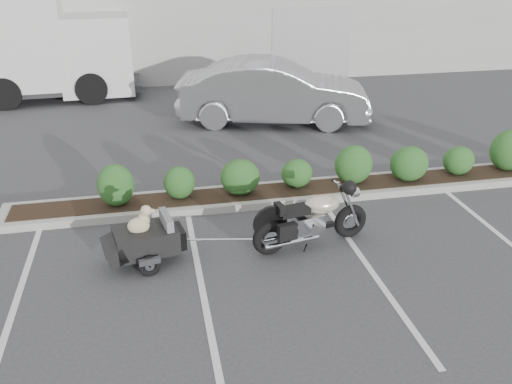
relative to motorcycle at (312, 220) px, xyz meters
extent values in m
plane|color=#38383A|center=(-0.49, -0.22, -0.50)|extent=(90.00, 90.00, 0.00)
cube|color=#9E9E93|center=(0.51, 1.98, -0.42)|extent=(12.00, 1.00, 0.15)
cube|color=#9EA099|center=(-0.49, 16.78, 1.50)|extent=(26.00, 10.00, 4.00)
torus|color=black|center=(-0.75, -0.12, -0.19)|extent=(0.64, 0.27, 0.62)
torus|color=black|center=(0.76, 0.16, -0.19)|extent=(0.64, 0.27, 0.62)
cylinder|color=silver|center=(-0.75, -0.12, -0.19)|extent=(0.28, 0.16, 0.26)
cylinder|color=silver|center=(0.76, 0.16, -0.19)|extent=(0.24, 0.13, 0.22)
cylinder|color=silver|center=(0.71, 0.06, 0.16)|extent=(0.40, 0.12, 0.83)
cylinder|color=silver|center=(0.68, 0.24, 0.16)|extent=(0.40, 0.12, 0.83)
cylinder|color=silver|center=(0.55, 0.12, 0.51)|extent=(0.15, 0.65, 0.03)
cylinder|color=silver|center=(0.80, 0.17, 0.36)|extent=(0.14, 0.19, 0.17)
sphere|color=black|center=(0.56, -0.16, 0.62)|extent=(0.28, 0.28, 0.24)
cube|color=silver|center=(-0.07, 0.01, -0.05)|extent=(0.56, 0.41, 0.32)
cube|color=black|center=(0.02, 0.03, -0.17)|extent=(0.84, 0.25, 0.07)
ellipsoid|color=beige|center=(0.18, 0.06, 0.25)|extent=(0.67, 0.46, 0.31)
cube|color=black|center=(-0.34, -0.04, 0.23)|extent=(0.55, 0.37, 0.11)
cube|color=black|center=(-0.59, -0.09, 0.31)|extent=(0.16, 0.30, 0.15)
cylinder|color=silver|center=(-0.40, -0.22, -0.25)|extent=(0.98, 0.26, 0.08)
cylinder|color=silver|center=(-0.46, 0.11, -0.25)|extent=(0.98, 0.26, 0.08)
cube|color=black|center=(-0.52, -0.34, 0.02)|extent=(0.34, 0.19, 0.28)
cube|color=black|center=(-2.77, 0.02, -0.08)|extent=(1.08, 0.84, 0.39)
cube|color=slate|center=(-2.42, 0.08, 0.17)|extent=(0.22, 0.59, 0.28)
cube|color=slate|center=(-2.73, 0.03, 0.02)|extent=(0.75, 0.69, 0.04)
cube|color=black|center=(-3.27, -0.08, -0.14)|extent=(0.47, 0.72, 0.34)
cube|color=black|center=(-2.26, 0.11, -0.12)|extent=(0.27, 0.49, 0.32)
torus|color=black|center=(-2.74, -0.38, -0.33)|extent=(0.38, 0.17, 0.36)
torus|color=black|center=(-2.89, 0.39, -0.33)|extent=(0.38, 0.17, 0.36)
cube|color=silver|center=(-2.74, -0.42, -0.22)|extent=(0.34, 0.14, 0.09)
cube|color=silver|center=(-2.90, 0.44, -0.22)|extent=(0.34, 0.14, 0.09)
cylinder|color=black|center=(-2.82, 0.01, -0.33)|extent=(0.19, 0.83, 0.04)
cylinder|color=silver|center=(-2.04, 0.16, -0.19)|extent=(0.56, 0.14, 0.03)
ellipsoid|color=#C9B487|center=(-2.86, 0.02, 0.19)|extent=(0.39, 0.30, 0.28)
ellipsoid|color=#C9B487|center=(-2.78, 0.03, 0.26)|extent=(0.23, 0.22, 0.26)
sphere|color=#C9B487|center=(-2.73, 0.04, 0.43)|extent=(0.21, 0.21, 0.18)
ellipsoid|color=#C9B487|center=(-2.64, 0.06, 0.41)|extent=(0.14, 0.10, 0.07)
sphere|color=black|center=(-2.59, 0.07, 0.41)|extent=(0.04, 0.04, 0.03)
ellipsoid|color=#C9B487|center=(-2.75, -0.01, 0.45)|extent=(0.05, 0.04, 0.10)
ellipsoid|color=#C9B487|center=(-2.77, 0.09, 0.45)|extent=(0.05, 0.04, 0.10)
cylinder|color=#C9B487|center=(-2.74, -0.02, 0.09)|extent=(0.05, 0.05, 0.11)
cylinder|color=#C9B487|center=(-2.76, 0.09, 0.09)|extent=(0.05, 0.05, 0.11)
imported|color=#B4B3BB|center=(0.95, 6.91, 0.39)|extent=(5.65, 3.13, 1.76)
cube|color=navy|center=(0.23, 7.72, 0.10)|extent=(2.13, 1.80, 1.20)
cube|color=#2D2D30|center=(0.23, 7.72, 0.72)|extent=(2.26, 1.93, 0.06)
cube|color=silver|center=(-4.10, 11.12, 0.90)|extent=(2.32, 2.65, 2.45)
cube|color=black|center=(-4.10, 11.12, 0.56)|extent=(0.17, 2.12, 1.12)
cube|color=#2D2D30|center=(-6.67, 11.02, -0.11)|extent=(7.89, 2.74, 0.22)
cylinder|color=black|center=(-4.28, 9.88, 0.01)|extent=(1.01, 0.35, 1.00)
cylinder|color=black|center=(-4.37, 12.33, 0.01)|extent=(1.01, 0.35, 1.00)
cylinder|color=black|center=(-6.84, 9.79, 0.01)|extent=(1.01, 0.35, 1.00)
cylinder|color=black|center=(-6.93, 12.24, 0.01)|extent=(1.01, 0.35, 1.00)
camera|label=1|loc=(-2.54, -7.73, 4.31)|focal=38.00mm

